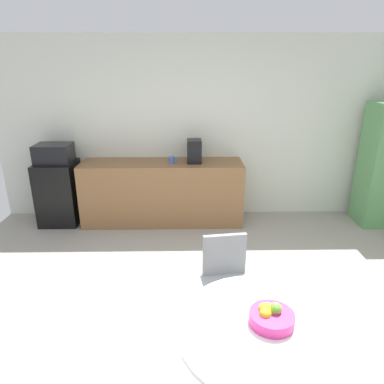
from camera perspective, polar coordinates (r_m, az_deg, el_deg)
name	(u,v)px	position (r m, az deg, el deg)	size (l,w,h in m)	color
ground_plane	(219,360)	(3.05, 4.46, -25.72)	(6.00, 6.00, 0.00)	#9E998E
wall_back	(203,130)	(5.21, 1.78, 10.15)	(6.00, 0.10, 2.60)	silver
counter_block	(163,192)	(5.09, -4.84, -0.05)	(2.29, 0.60, 0.90)	brown
mini_fridge	(59,193)	(5.40, -20.85, -0.12)	(0.54, 0.54, 0.91)	black
microwave	(54,153)	(5.24, -21.63, 5.88)	(0.48, 0.38, 0.26)	black
round_table	(266,347)	(2.30, 11.93, -23.54)	(1.06, 1.06, 0.76)	silver
chair_gray	(227,272)	(3.07, 5.65, -12.87)	(0.47, 0.47, 0.83)	silver
fruit_bowl	(271,316)	(2.21, 12.75, -19.17)	(0.26, 0.26, 0.13)	#D8338C
mug_white	(172,160)	(4.90, -3.32, 5.28)	(0.13, 0.08, 0.09)	#3F66BF
coffee_maker	(194,151)	(4.90, 0.36, 6.70)	(0.20, 0.24, 0.32)	black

